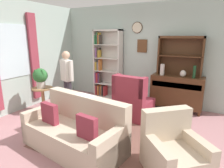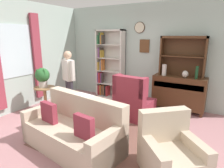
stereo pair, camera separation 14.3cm
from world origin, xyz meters
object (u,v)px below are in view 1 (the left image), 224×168
(person_reading, at_px, (67,77))
(coffee_table, at_px, (101,116))
(sideboard_hutch, at_px, (181,50))
(vase_tall, at_px, (162,70))
(armchair_floral, at_px, (174,154))
(couch_floral, at_px, (76,132))
(bottle_wine, at_px, (194,72))
(plant_stand, at_px, (43,97))
(potted_plant_large, at_px, (40,77))
(sideboard, at_px, (177,91))
(book_stack, at_px, (99,110))
(vase_round, at_px, (183,74))
(bookshelf, at_px, (106,66))
(wingback_chair, at_px, (132,102))

(person_reading, bearing_deg, coffee_table, -22.94)
(sideboard_hutch, xyz_separation_m, person_reading, (-2.45, -1.53, -0.65))
(vase_tall, xyz_separation_m, armchair_floral, (0.83, -2.44, -0.77))
(sideboard_hutch, xyz_separation_m, coffee_table, (-1.09, -2.11, -1.21))
(sideboard_hutch, bearing_deg, couch_floral, -112.73)
(bottle_wine, xyz_separation_m, person_reading, (-2.84, -1.33, -0.17))
(plant_stand, bearing_deg, potted_plant_large, -112.23)
(sideboard, bearing_deg, plant_stand, -149.02)
(armchair_floral, xyz_separation_m, book_stack, (-1.62, 0.59, 0.15))
(couch_floral, relative_size, coffee_table, 2.38)
(vase_tall, xyz_separation_m, vase_round, (0.52, 0.01, -0.06))
(sideboard_hutch, bearing_deg, vase_round, -53.52)
(couch_floral, distance_m, plant_stand, 2.02)
(bookshelf, bearing_deg, book_stack, -63.40)
(vase_tall, height_order, vase_round, vase_tall)
(sideboard, relative_size, wingback_chair, 1.24)
(couch_floral, relative_size, potted_plant_large, 3.83)
(sideboard, relative_size, armchair_floral, 1.20)
(vase_tall, height_order, book_stack, vase_tall)
(couch_floral, bearing_deg, book_stack, 90.25)
(couch_floral, bearing_deg, vase_round, 63.61)
(vase_round, xyz_separation_m, bottle_wine, (0.26, -0.02, 0.07))
(vase_tall, bearing_deg, sideboard, 11.63)
(bookshelf, xyz_separation_m, person_reading, (-0.25, -1.51, -0.08))
(armchair_floral, bearing_deg, bookshelf, 135.28)
(bookshelf, bearing_deg, plant_stand, -112.49)
(vase_round, xyz_separation_m, coffee_table, (-1.22, -1.93, -0.65))
(sideboard, distance_m, wingback_chair, 1.32)
(plant_stand, bearing_deg, sideboard, 30.98)
(couch_floral, distance_m, potted_plant_large, 2.11)
(sideboard, height_order, book_stack, sideboard)
(potted_plant_large, distance_m, coffee_table, 1.99)
(sideboard_hutch, relative_size, armchair_floral, 1.02)
(person_reading, xyz_separation_m, book_stack, (1.26, -0.51, -0.46))
(couch_floral, bearing_deg, coffee_table, 82.37)
(bottle_wine, bearing_deg, vase_tall, 179.34)
(sideboard_hutch, height_order, person_reading, sideboard_hutch)
(vase_tall, bearing_deg, sideboard_hutch, 25.89)
(sideboard, bearing_deg, potted_plant_large, -148.77)
(sideboard_hutch, relative_size, person_reading, 0.71)
(book_stack, bearing_deg, potted_plant_large, 175.89)
(vase_round, bearing_deg, plant_stand, -151.03)
(vase_round, xyz_separation_m, wingback_chair, (-0.95, -0.95, -0.62))
(plant_stand, bearing_deg, armchair_floral, -12.27)
(sideboard_hutch, bearing_deg, bottle_wine, -26.96)
(sideboard_hutch, xyz_separation_m, vase_tall, (-0.39, -0.19, -0.50))
(bookshelf, height_order, wingback_chair, bookshelf)
(couch_floral, height_order, armchair_floral, couch_floral)
(bookshelf, bearing_deg, vase_tall, -5.26)
(vase_tall, bearing_deg, armchair_floral, -71.23)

